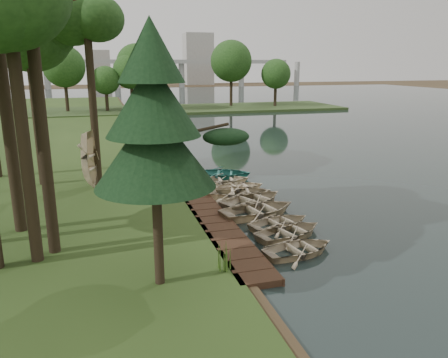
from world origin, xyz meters
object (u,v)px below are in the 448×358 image
object	(u,v)px
rowboat_1	(290,230)
pine_tree	(153,122)
boardwalk	(206,212)
rowboat_0	(300,247)
rowboat_2	(280,221)
stored_rowboat	(93,183)

from	to	relation	value
rowboat_1	pine_tree	distance (m)	8.61
boardwalk	rowboat_0	xyz separation A→B (m)	(2.40, -5.79, 0.22)
boardwalk	pine_tree	distance (m)	9.55
rowboat_2	stored_rowboat	size ratio (longest dim) A/B	0.92
rowboat_2	rowboat_0	bearing A→B (deg)	157.70
rowboat_0	rowboat_1	size ratio (longest dim) A/B	0.93
pine_tree	boardwalk	bearing A→B (deg)	64.76
rowboat_1	pine_tree	size ratio (longest dim) A/B	0.39
rowboat_2	pine_tree	world-z (taller)	pine_tree
pine_tree	stored_rowboat	bearing A→B (deg)	99.94
rowboat_2	pine_tree	size ratio (longest dim) A/B	0.37
boardwalk	rowboat_0	world-z (taller)	rowboat_0
stored_rowboat	pine_tree	distance (m)	13.59
rowboat_0	rowboat_1	world-z (taller)	rowboat_1
boardwalk	rowboat_2	world-z (taller)	rowboat_2
pine_tree	rowboat_1	bearing A→B (deg)	26.16
rowboat_0	rowboat_2	world-z (taller)	rowboat_2
pine_tree	rowboat_0	bearing A→B (deg)	12.30
boardwalk	rowboat_1	bearing A→B (deg)	-55.49
rowboat_2	stored_rowboat	xyz separation A→B (m)	(-8.32, 8.27, 0.28)
rowboat_0	pine_tree	xyz separation A→B (m)	(-5.72, -1.25, 5.32)
rowboat_1	rowboat_2	size ratio (longest dim) A/B	1.06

